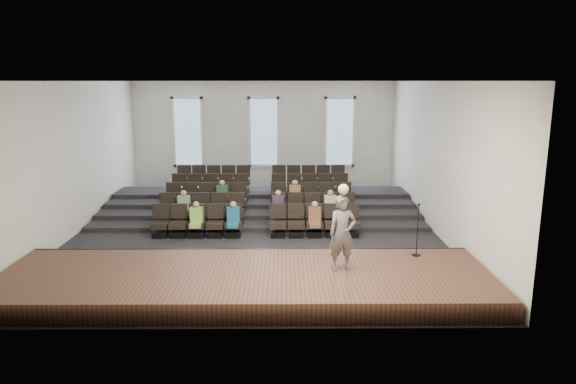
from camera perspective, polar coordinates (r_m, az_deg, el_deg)
The scene contains 14 objects.
ground at distance 17.50m, azimuth -3.49°, elevation -4.41°, with size 14.00×14.00×0.00m, color black.
ceiling at distance 16.77m, azimuth -3.72°, elevation 12.23°, with size 12.00×14.00×0.02m, color white.
wall_back at distance 23.91m, azimuth -2.69°, elevation 6.20°, with size 12.00×0.04×5.00m, color white.
wall_front at distance 10.08m, azimuth -5.75°, elevation -2.18°, with size 12.00×0.04×5.00m, color white.
wall_left at distance 18.30m, azimuth -22.81°, elevation 3.41°, with size 0.04×14.00×5.00m, color white.
wall_right at distance 17.67m, azimuth 16.32°, elevation 3.60°, with size 0.04×14.00×5.00m, color white.
stage at distance 12.61m, azimuth -4.73°, elevation -9.95°, with size 11.80×3.60×0.50m, color #503322.
stage_lip at distance 14.26m, azimuth -4.20°, elevation -7.27°, with size 11.80×0.06×0.52m, color black.
risers at distance 20.50m, azimuth -3.04°, elevation -1.35°, with size 11.80×4.80×0.60m.
seating_rows at distance 18.81m, azimuth -3.27°, elevation -1.08°, with size 6.80×4.70×1.67m.
windows at distance 23.82m, azimuth -2.70°, elevation 6.66°, with size 8.44×0.10×3.24m.
audience at distance 17.59m, azimuth -3.47°, elevation -1.57°, with size 5.45×2.64×1.10m.
speaker at distance 12.47m, azimuth 6.06°, elevation -4.54°, with size 0.67×0.44×1.83m, color #53514F.
mic_stand at distance 13.92m, azimuth 14.13°, elevation -5.20°, with size 0.24×0.24×1.41m.
Camera 1 is at (0.94, -16.74, 4.99)m, focal length 32.00 mm.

